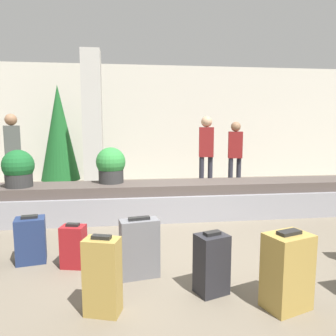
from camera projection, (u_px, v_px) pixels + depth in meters
ground_plane at (184, 251)px, 4.09m from camera, size 18.00×18.00×0.00m
back_wall at (150, 123)px, 9.30m from camera, size 18.00×0.06×3.20m
carousel at (168, 200)px, 5.60m from camera, size 8.24×0.86×0.59m
pillar at (93, 123)px, 7.38m from camera, size 0.42×0.42×3.20m
suitcase_0 at (102, 276)px, 2.71m from camera, size 0.33×0.26×0.68m
suitcase_1 at (140, 248)px, 3.38m from camera, size 0.42×0.25×0.64m
suitcase_2 at (287, 271)px, 2.80m from camera, size 0.44×0.38×0.69m
suitcase_4 at (212, 264)px, 3.05m from camera, size 0.34×0.30×0.60m
suitcase_6 at (74, 246)px, 3.62m from camera, size 0.29×0.24×0.50m
suitcase_7 at (31, 240)px, 3.75m from camera, size 0.36×0.31×0.55m
potted_plant_0 at (111, 165)px, 5.51m from camera, size 0.49×0.49×0.60m
potted_plant_1 at (18, 169)px, 5.15m from camera, size 0.49×0.49×0.59m
traveler_0 at (206, 147)px, 7.37m from camera, size 0.35×0.25×1.75m
traveler_1 at (13, 147)px, 7.08m from camera, size 0.36×0.28×1.80m
traveler_2 at (235, 150)px, 7.68m from camera, size 0.35×0.24×1.63m
decorated_tree at (59, 133)px, 8.14m from camera, size 0.95×0.95×2.53m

